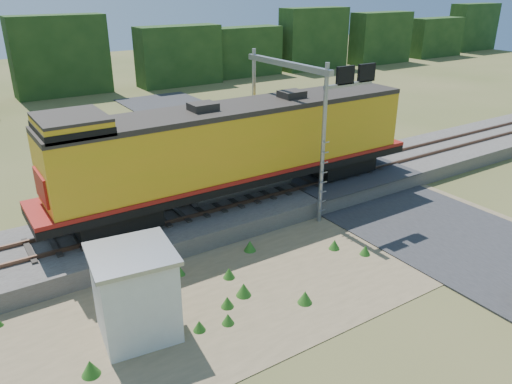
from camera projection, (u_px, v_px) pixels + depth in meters
ground at (310, 271)px, 19.39m from camera, size 140.00×140.00×0.00m
ballast at (231, 208)px, 23.86m from camera, size 70.00×5.00×0.80m
rails at (231, 199)px, 23.67m from camera, size 70.00×1.54×0.16m
dirt_shoulder at (260, 280)px, 18.76m from camera, size 26.00×8.00×0.03m
road at (416, 219)px, 23.45m from camera, size 7.00×66.00×0.86m
tree_line_north at (60, 65)px, 47.52m from camera, size 130.00×3.00×6.50m
weed_clumps at (231, 298)px, 17.70m from camera, size 15.00×6.20×0.56m
locomotive at (236, 147)px, 22.88m from camera, size 18.92×2.89×4.88m
shed at (135, 293)px, 15.41m from camera, size 2.77×2.77×2.95m
signal_gantry at (301, 97)px, 23.14m from camera, size 2.90×6.20×7.31m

